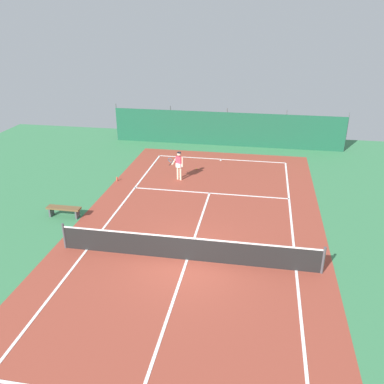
{
  "coord_description": "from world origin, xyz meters",
  "views": [
    {
      "loc": [
        2.5,
        -13.01,
        8.73
      ],
      "look_at": [
        -0.59,
        4.4,
        0.9
      ],
      "focal_mm": 37.93,
      "sensor_mm": 36.0,
      "label": 1
    }
  ],
  "objects_px": {
    "water_bottle": "(117,179)",
    "tennis_ball_near_player": "(196,169)",
    "courtside_bench": "(64,209)",
    "tennis_net": "(187,248)",
    "tennis_player": "(179,164)"
  },
  "relations": [
    {
      "from": "tennis_ball_near_player",
      "to": "courtside_bench",
      "type": "distance_m",
      "value": 8.83
    },
    {
      "from": "water_bottle",
      "to": "tennis_ball_near_player",
      "type": "bearing_deg",
      "value": 32.44
    },
    {
      "from": "tennis_net",
      "to": "tennis_ball_near_player",
      "type": "relative_size",
      "value": 153.33
    },
    {
      "from": "water_bottle",
      "to": "tennis_net",
      "type": "bearing_deg",
      "value": -53.06
    },
    {
      "from": "tennis_player",
      "to": "courtside_bench",
      "type": "xyz_separation_m",
      "value": [
        -4.33,
        -5.43,
        -0.59
      ]
    },
    {
      "from": "tennis_player",
      "to": "water_bottle",
      "type": "relative_size",
      "value": 6.83
    },
    {
      "from": "tennis_player",
      "to": "tennis_ball_near_player",
      "type": "bearing_deg",
      "value": -85.39
    },
    {
      "from": "tennis_ball_near_player",
      "to": "tennis_net",
      "type": "bearing_deg",
      "value": -82.58
    },
    {
      "from": "tennis_net",
      "to": "tennis_player",
      "type": "xyz_separation_m",
      "value": [
        -1.98,
        7.99,
        0.45
      ]
    },
    {
      "from": "courtside_bench",
      "to": "water_bottle",
      "type": "bearing_deg",
      "value": 78.88
    },
    {
      "from": "tennis_net",
      "to": "tennis_ball_near_player",
      "type": "bearing_deg",
      "value": 97.42
    },
    {
      "from": "tennis_player",
      "to": "courtside_bench",
      "type": "distance_m",
      "value": 6.98
    },
    {
      "from": "tennis_net",
      "to": "tennis_ball_near_player",
      "type": "xyz_separation_m",
      "value": [
        -1.28,
        9.8,
        -0.48
      ]
    },
    {
      "from": "tennis_player",
      "to": "water_bottle",
      "type": "distance_m",
      "value": 3.62
    },
    {
      "from": "tennis_net",
      "to": "tennis_player",
      "type": "height_order",
      "value": "tennis_player"
    }
  ]
}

